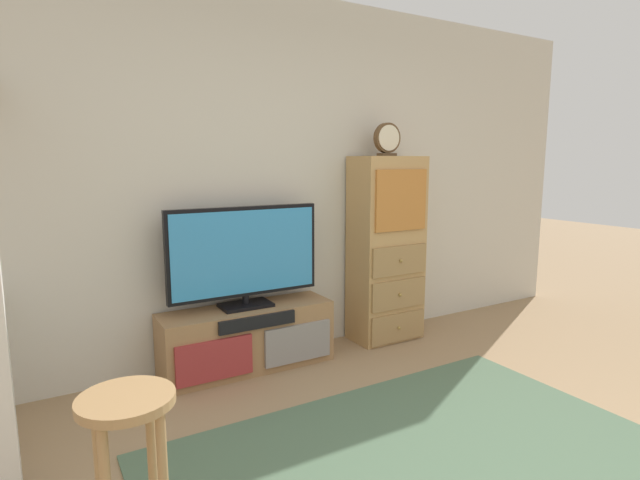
# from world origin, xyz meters

# --- Properties ---
(back_wall) EXTENTS (6.40, 0.12, 2.70)m
(back_wall) POSITION_xyz_m (0.00, 2.46, 1.35)
(back_wall) COLOR beige
(back_wall) RESTS_ON ground_plane
(area_rug) EXTENTS (2.60, 1.80, 0.01)m
(area_rug) POSITION_xyz_m (0.00, 0.60, 0.01)
(area_rug) COLOR #4C664C
(area_rug) RESTS_ON ground_plane
(media_console) EXTENTS (1.24, 0.38, 0.45)m
(media_console) POSITION_xyz_m (-0.30, 2.19, 0.23)
(media_console) COLOR #997047
(media_console) RESTS_ON ground_plane
(television) EXTENTS (1.10, 0.22, 0.72)m
(television) POSITION_xyz_m (-0.30, 2.22, 0.84)
(television) COLOR black
(television) RESTS_ON media_console
(side_cabinet) EXTENTS (0.58, 0.38, 1.52)m
(side_cabinet) POSITION_xyz_m (0.94, 2.20, 0.76)
(side_cabinet) COLOR tan
(side_cabinet) RESTS_ON ground_plane
(desk_clock) EXTENTS (0.24, 0.08, 0.26)m
(desk_clock) POSITION_xyz_m (0.92, 2.19, 1.65)
(desk_clock) COLOR #4C3823
(desk_clock) RESTS_ON side_cabinet
(bar_stool_near) EXTENTS (0.34, 0.34, 0.67)m
(bar_stool_near) POSITION_xyz_m (-1.34, 0.75, 0.50)
(bar_stool_near) COLOR #A37A4C
(bar_stool_near) RESTS_ON ground_plane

